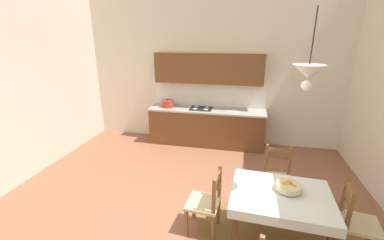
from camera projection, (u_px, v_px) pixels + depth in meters
The scene contains 9 objects.
ground_plane at pixel (178, 222), 3.72m from camera, with size 6.69×6.82×0.10m, color #935B42.
wall_back at pixel (212, 56), 5.97m from camera, with size 6.69×0.12×4.23m, color silver.
kitchen_cabinetry at pixel (207, 110), 6.07m from camera, with size 2.77×0.63×2.20m.
dining_table at pixel (280, 203), 3.09m from camera, with size 1.23×0.98×0.75m.
dining_chair_tv_side at pixel (206, 203), 3.36m from camera, with size 0.45×0.45×0.93m.
dining_chair_window_side at pixel (356, 222), 3.01m from camera, with size 0.48×0.48×0.93m.
dining_chair_kitchen_side at pixel (277, 178), 3.96m from camera, with size 0.42×0.42×0.93m.
fruit_bowl at pixel (288, 187), 3.07m from camera, with size 0.30×0.30×0.12m.
pendant_lamp at pixel (308, 73), 2.53m from camera, with size 0.32×0.32×0.81m.
Camera 1 is at (0.85, -2.93, 2.56)m, focal length 23.56 mm.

